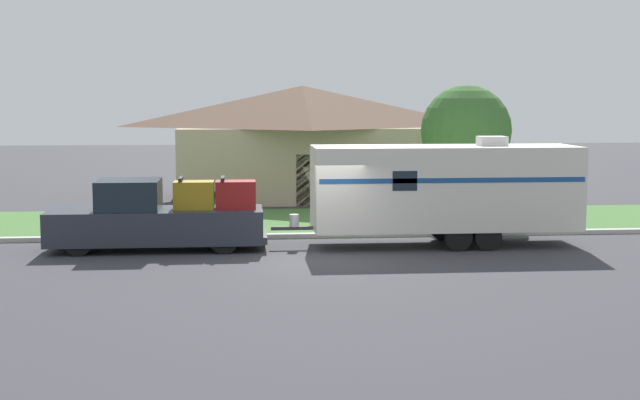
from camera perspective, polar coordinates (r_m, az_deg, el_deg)
ground_plane at (r=24.31m, az=0.18°, el=-3.80°), size 120.00×120.00×0.00m
curb_strip at (r=27.98m, az=-0.54°, el=-2.28°), size 80.00×0.30×0.14m
lawn_strip at (r=31.59m, az=-1.08°, el=-1.37°), size 80.00×7.00×0.03m
house_across_street at (r=39.15m, az=-1.13°, el=3.88°), size 11.44×7.30×4.89m
pickup_truck at (r=26.07m, az=-10.36°, el=-1.16°), size 6.23×1.97×2.10m
travel_trailer at (r=26.57m, az=7.99°, el=0.79°), size 9.04×2.29×3.24m
mailbox at (r=28.90m, az=-6.69°, el=-0.06°), size 0.48×0.20×1.38m
tree_in_yard at (r=31.94m, az=9.32°, el=4.41°), size 3.20×3.20×4.82m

